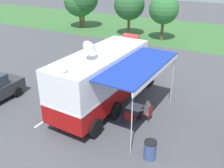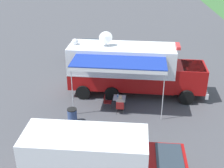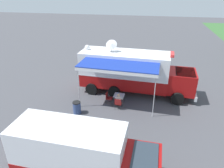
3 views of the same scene
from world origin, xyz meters
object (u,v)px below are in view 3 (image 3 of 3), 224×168
(command_truck, at_px, (133,71))
(support_truck, at_px, (80,152))
(water_bottle, at_px, (118,94))
(car_behind_truck, at_px, (109,57))
(folding_chair_beside_table, at_px, (108,97))
(seated_responder, at_px, (119,100))
(folding_table, at_px, (119,96))
(trash_bin, at_px, (77,108))
(folding_chair_at_table, at_px, (118,103))

(command_truck, bearing_deg, support_truck, -9.28)
(command_truck, xyz_separation_m, water_bottle, (2.05, -0.91, -1.11))
(command_truck, xyz_separation_m, car_behind_truck, (-6.57, -3.41, -1.06))
(folding_chair_beside_table, distance_m, seated_responder, 1.08)
(folding_table, distance_m, seated_responder, 0.62)
(water_bottle, distance_m, support_truck, 7.10)
(trash_bin, bearing_deg, folding_chair_beside_table, 134.29)
(trash_bin, distance_m, support_truck, 5.56)
(folding_chair_at_table, bearing_deg, water_bottle, -168.25)
(folding_chair_beside_table, relative_size, car_behind_truck, 0.21)
(seated_responder, xyz_separation_m, support_truck, (6.40, -0.76, 0.73))
(command_truck, xyz_separation_m, trash_bin, (4.03, -3.55, -1.49))
(support_truck, bearing_deg, folding_table, 174.41)
(folding_chair_at_table, relative_size, folding_chair_beside_table, 1.00)
(folding_table, relative_size, support_truck, 0.12)
(water_bottle, relative_size, folding_chair_at_table, 0.26)
(folding_table, distance_m, car_behind_truck, 9.07)
(support_truck, bearing_deg, seated_responder, 173.18)
(trash_bin, bearing_deg, support_truck, 22.12)
(folding_chair_beside_table, bearing_deg, water_bottle, 99.56)
(water_bottle, distance_m, folding_chair_beside_table, 0.82)
(command_truck, xyz_separation_m, folding_chair_beside_table, (2.18, -1.65, -1.43))
(folding_table, bearing_deg, seated_responder, 7.36)
(folding_table, height_order, seated_responder, seated_responder)
(folding_table, bearing_deg, water_bottle, -115.97)
(car_behind_truck, bearing_deg, folding_chair_at_table, 15.79)
(trash_bin, xyz_separation_m, car_behind_truck, (-10.61, 0.14, 0.42))
(support_truck, bearing_deg, folding_chair_at_table, 173.06)
(command_truck, relative_size, folding_chair_beside_table, 11.04)
(folding_table, bearing_deg, trash_bin, -54.99)
(folding_chair_at_table, relative_size, car_behind_truck, 0.21)
(folding_table, distance_m, folding_chair_at_table, 0.82)
(trash_bin, relative_size, support_truck, 0.13)
(seated_responder, bearing_deg, folding_chair_beside_table, -120.12)
(folding_chair_at_table, xyz_separation_m, support_truck, (6.21, -0.76, 0.87))
(trash_bin, bearing_deg, car_behind_truck, 179.25)
(command_truck, xyz_separation_m, folding_chair_at_table, (2.91, -0.73, -1.43))
(folding_table, height_order, trash_bin, trash_bin)
(water_bottle, bearing_deg, folding_table, 64.03)
(folding_table, height_order, folding_chair_at_table, folding_chair_at_table)
(water_bottle, height_order, car_behind_truck, car_behind_truck)
(folding_table, xyz_separation_m, water_bottle, (-0.05, -0.11, 0.16))
(command_truck, relative_size, folding_chair_at_table, 11.04)
(support_truck, bearing_deg, folding_chair_beside_table, -178.65)
(car_behind_truck, bearing_deg, seated_responder, 16.15)
(command_truck, bearing_deg, folding_table, -20.85)
(car_behind_truck, bearing_deg, trash_bin, -0.75)
(folding_chair_beside_table, relative_size, support_truck, 0.13)
(folding_chair_at_table, distance_m, support_truck, 6.31)
(folding_chair_beside_table, height_order, support_truck, support_truck)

